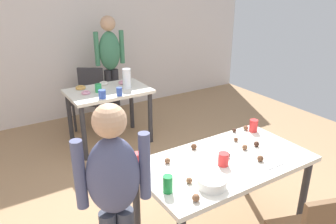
# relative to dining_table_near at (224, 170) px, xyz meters

# --- Properties ---
(ground_plane) EXTENTS (6.40, 6.40, 0.00)m
(ground_plane) POSITION_rel_dining_table_near_xyz_m (-0.04, 0.21, -0.66)
(ground_plane) COLOR #9E7A56
(wall_back) EXTENTS (6.40, 0.10, 2.60)m
(wall_back) POSITION_rel_dining_table_near_xyz_m (-0.04, 3.41, 0.64)
(wall_back) COLOR silver
(wall_back) RESTS_ON ground_plane
(dining_table_near) EXTENTS (1.38, 0.76, 0.75)m
(dining_table_near) POSITION_rel_dining_table_near_xyz_m (0.00, 0.00, 0.00)
(dining_table_near) COLOR silver
(dining_table_near) RESTS_ON ground_plane
(dining_table_far) EXTENTS (1.03, 0.68, 0.75)m
(dining_table_far) POSITION_rel_dining_table_near_xyz_m (-0.09, 2.16, -0.03)
(dining_table_far) COLOR silver
(dining_table_far) RESTS_ON ground_plane
(chair_far_table) EXTENTS (0.56, 0.56, 0.87)m
(chair_far_table) POSITION_rel_dining_table_near_xyz_m (-0.11, 2.84, -0.16)
(chair_far_table) COLOR #2D2D33
(chair_far_table) RESTS_ON ground_plane
(person_girl_near) EXTENTS (0.45, 0.29, 1.44)m
(person_girl_near) POSITION_rel_dining_table_near_xyz_m (-0.97, -0.09, 0.20)
(person_girl_near) COLOR #383D4C
(person_girl_near) RESTS_ON ground_plane
(person_adult_far) EXTENTS (0.45, 0.23, 1.60)m
(person_adult_far) POSITION_rel_dining_table_near_xyz_m (0.26, 2.87, 0.31)
(person_adult_far) COLOR #28282D
(person_adult_far) RESTS_ON ground_plane
(mixing_bowl) EXTENTS (0.20, 0.20, 0.07)m
(mixing_bowl) POSITION_rel_dining_table_near_xyz_m (-0.32, -0.23, 0.13)
(mixing_bowl) COLOR white
(mixing_bowl) RESTS_ON dining_table_near
(soda_can) EXTENTS (0.07, 0.07, 0.12)m
(soda_can) POSITION_rel_dining_table_near_xyz_m (-0.60, -0.12, 0.15)
(soda_can) COLOR #198438
(soda_can) RESTS_ON dining_table_near
(fork_near) EXTENTS (0.17, 0.02, 0.01)m
(fork_near) POSITION_rel_dining_table_near_xyz_m (0.26, -0.28, 0.10)
(fork_near) COLOR silver
(fork_near) RESTS_ON dining_table_near
(cup_near_0) EXTENTS (0.08, 0.08, 0.10)m
(cup_near_0) POSITION_rel_dining_table_near_xyz_m (-0.07, -0.05, 0.14)
(cup_near_0) COLOR red
(cup_near_0) RESTS_ON dining_table_near
(cup_near_1) EXTENTS (0.08, 0.08, 0.10)m
(cup_near_1) POSITION_rel_dining_table_near_xyz_m (-0.61, 0.30, 0.14)
(cup_near_1) COLOR red
(cup_near_1) RESTS_ON dining_table_near
(cup_near_2) EXTENTS (0.08, 0.08, 0.11)m
(cup_near_2) POSITION_rel_dining_table_near_xyz_m (0.58, 0.26, 0.15)
(cup_near_2) COLOR red
(cup_near_2) RESTS_ON dining_table_near
(cake_ball_0) EXTENTS (0.05, 0.05, 0.05)m
(cake_ball_0) POSITION_rel_dining_table_near_xyz_m (0.38, 0.03, 0.12)
(cake_ball_0) COLOR #3D2319
(cake_ball_0) RESTS_ON dining_table_near
(cake_ball_1) EXTENTS (0.05, 0.05, 0.05)m
(cake_ball_1) POSITION_rel_dining_table_near_xyz_m (-0.51, -0.30, 0.12)
(cake_ball_1) COLOR brown
(cake_ball_1) RESTS_ON dining_table_near
(cake_ball_2) EXTENTS (0.05, 0.05, 0.05)m
(cake_ball_2) POSITION_rel_dining_table_near_xyz_m (-0.41, 0.20, 0.12)
(cake_ball_2) COLOR brown
(cake_ball_2) RESTS_ON dining_table_near
(cake_ball_3) EXTENTS (0.05, 0.05, 0.05)m
(cake_ball_3) POSITION_rel_dining_table_near_xyz_m (-0.10, 0.27, 0.12)
(cake_ball_3) COLOR brown
(cake_ball_3) RESTS_ON dining_table_near
(cake_ball_4) EXTENTS (0.05, 0.05, 0.05)m
(cake_ball_4) POSITION_rel_dining_table_near_xyz_m (0.54, 0.32, 0.12)
(cake_ball_4) COLOR brown
(cake_ball_4) RESTS_ON dining_table_near
(cake_ball_5) EXTENTS (0.04, 0.04, 0.04)m
(cake_ball_5) POSITION_rel_dining_table_near_xyz_m (0.29, 0.19, 0.11)
(cake_ball_5) COLOR brown
(cake_ball_5) RESTS_ON dining_table_near
(cake_ball_6) EXTENTS (0.04, 0.04, 0.04)m
(cake_ball_6) POSITION_rel_dining_table_near_xyz_m (-0.42, -0.11, 0.12)
(cake_ball_6) COLOR brown
(cake_ball_6) RESTS_ON dining_table_near
(cake_ball_7) EXTENTS (0.05, 0.05, 0.05)m
(cake_ball_7) POSITION_rel_dining_table_near_xyz_m (0.25, 0.04, 0.12)
(cake_ball_7) COLOR brown
(cake_ball_7) RESTS_ON dining_table_near
(cake_ball_8) EXTENTS (0.05, 0.05, 0.05)m
(cake_ball_8) POSITION_rel_dining_table_near_xyz_m (0.22, -0.16, 0.12)
(cake_ball_8) COLOR brown
(cake_ball_8) RESTS_ON dining_table_near
(cake_ball_9) EXTENTS (0.04, 0.04, 0.04)m
(cake_ball_9) POSITION_rel_dining_table_near_xyz_m (0.04, 0.02, 0.12)
(cake_ball_9) COLOR #3D2319
(cake_ball_9) RESTS_ON dining_table_near
(cake_ball_10) EXTENTS (0.04, 0.04, 0.04)m
(cake_ball_10) POSITION_rel_dining_table_near_xyz_m (-0.64, 0.11, 0.11)
(cake_ball_10) COLOR brown
(cake_ball_10) RESTS_ON dining_table_near
(cake_ball_11) EXTENTS (0.04, 0.04, 0.04)m
(cake_ball_11) POSITION_rel_dining_table_near_xyz_m (0.41, 0.34, 0.11)
(cake_ball_11) COLOR #3D2319
(cake_ball_11) RESTS_ON dining_table_near
(pitcher_far) EXTENTS (0.11, 0.11, 0.26)m
(pitcher_far) POSITION_rel_dining_table_near_xyz_m (0.15, 2.09, 0.22)
(pitcher_far) COLOR white
(pitcher_far) RESTS_ON dining_table_far
(cup_far_0) EXTENTS (0.07, 0.07, 0.10)m
(cup_far_0) POSITION_rel_dining_table_near_xyz_m (-0.05, 1.87, 0.14)
(cup_far_0) COLOR #3351B2
(cup_far_0) RESTS_ON dining_table_far
(cup_far_1) EXTENTS (0.08, 0.08, 0.11)m
(cup_far_1) POSITION_rel_dining_table_near_xyz_m (-0.22, 2.13, 0.15)
(cup_far_1) COLOR green
(cup_far_1) RESTS_ON dining_table_far
(cup_far_2) EXTENTS (0.09, 0.09, 0.10)m
(cup_far_2) POSITION_rel_dining_table_near_xyz_m (-0.27, 1.89, 0.14)
(cup_far_2) COLOR #3351B2
(cup_far_2) RESTS_ON dining_table_far
(donut_far_0) EXTENTS (0.12, 0.12, 0.04)m
(donut_far_0) POSITION_rel_dining_table_near_xyz_m (0.19, 2.30, 0.11)
(donut_far_0) COLOR pink
(donut_far_0) RESTS_ON dining_table_far
(donut_far_1) EXTENTS (0.12, 0.12, 0.04)m
(donut_far_1) POSITION_rel_dining_table_near_xyz_m (-0.04, 2.41, 0.11)
(donut_far_1) COLOR white
(donut_far_1) RESTS_ON dining_table_far
(donut_far_2) EXTENTS (0.13, 0.13, 0.04)m
(donut_far_2) POSITION_rel_dining_table_near_xyz_m (-0.37, 2.38, 0.11)
(donut_far_2) COLOR gold
(donut_far_2) RESTS_ON dining_table_far
(donut_far_3) EXTENTS (0.11, 0.11, 0.03)m
(donut_far_3) POSITION_rel_dining_table_near_xyz_m (-0.38, 2.15, 0.11)
(donut_far_3) COLOR pink
(donut_far_3) RESTS_ON dining_table_far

